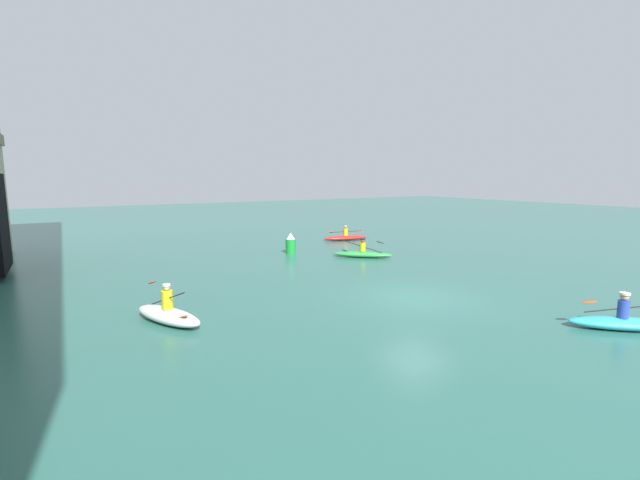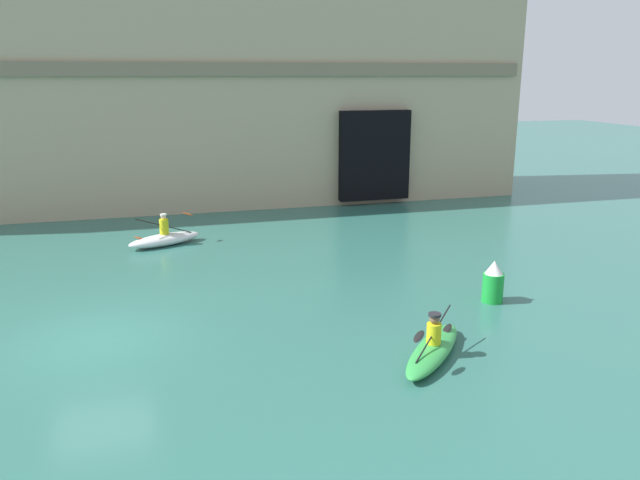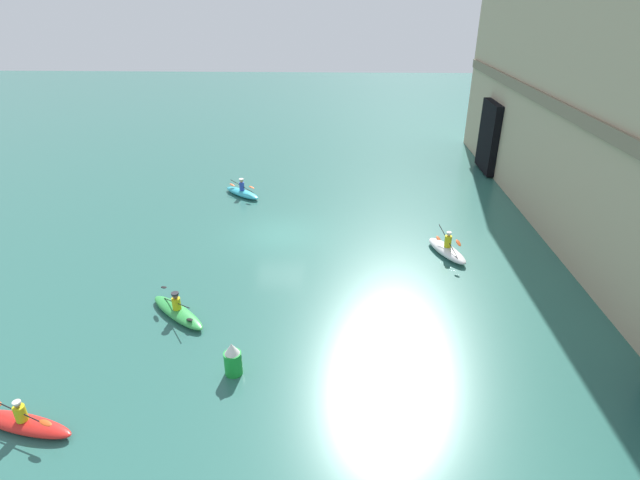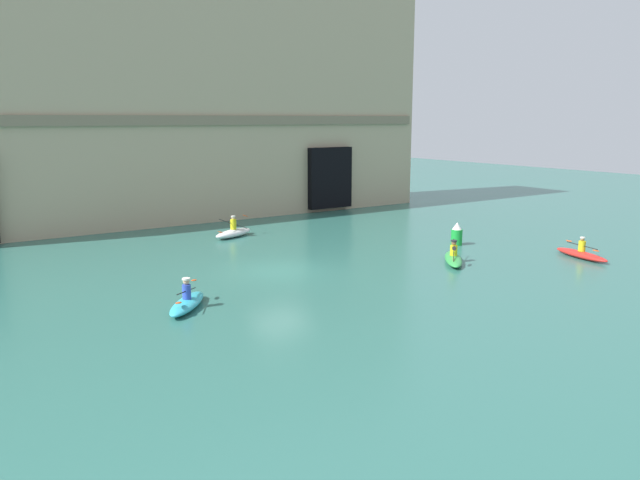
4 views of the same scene
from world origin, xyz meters
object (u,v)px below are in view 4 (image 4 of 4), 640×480
(kayak_cyan, at_px, (187,302))
(marker_buoy, at_px, (457,234))
(kayak_green, at_px, (453,258))
(kayak_red, at_px, (581,254))
(kayak_white, at_px, (234,232))

(kayak_cyan, bearing_deg, marker_buoy, 139.70)
(kayak_green, distance_m, marker_buoy, 4.26)
(kayak_cyan, xyz_separation_m, kayak_red, (18.71, -3.02, -0.01))
(kayak_green, xyz_separation_m, marker_buoy, (3.18, 2.82, 0.35))
(kayak_white, relative_size, kayak_red, 0.90)
(kayak_white, height_order, kayak_cyan, kayak_white)
(kayak_cyan, distance_m, kayak_red, 18.95)
(kayak_red, bearing_deg, kayak_green, 77.12)
(kayak_red, relative_size, kayak_green, 1.12)
(kayak_red, bearing_deg, marker_buoy, 37.59)
(kayak_white, distance_m, kayak_cyan, 13.48)
(kayak_red, relative_size, marker_buoy, 2.70)
(marker_buoy, bearing_deg, kayak_white, 135.16)
(kayak_green, bearing_deg, marker_buoy, 173.22)
(kayak_white, distance_m, kayak_green, 12.74)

